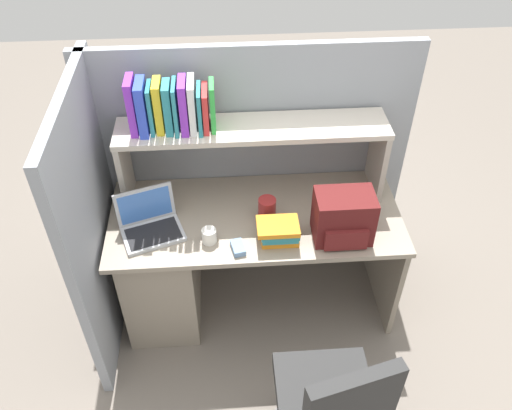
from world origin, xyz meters
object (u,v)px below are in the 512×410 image
object	(u,v)px
backpack	(344,218)
computer_mouse	(238,248)
laptop	(150,223)
snack_canister	(267,209)
paper_cup	(209,236)

from	to	relation	value
backpack	computer_mouse	xyz separation A→B (m)	(-0.55, -0.06, -0.12)
laptop	snack_canister	bearing A→B (deg)	4.76
laptop	paper_cup	xyz separation A→B (m)	(0.31, -0.11, -0.01)
laptop	backpack	size ratio (longest dim) A/B	1.24
computer_mouse	paper_cup	distance (m)	0.16
backpack	paper_cup	size ratio (longest dim) A/B	3.73
paper_cup	snack_canister	xyz separation A→B (m)	(0.31, 0.16, 0.02)
computer_mouse	snack_canister	bearing A→B (deg)	41.65
laptop	paper_cup	world-z (taller)	laptop
snack_canister	computer_mouse	bearing A→B (deg)	-126.24
laptop	computer_mouse	world-z (taller)	laptop
laptop	computer_mouse	distance (m)	0.49
paper_cup	snack_canister	distance (m)	0.35
backpack	snack_canister	size ratio (longest dim) A/B	2.30
computer_mouse	snack_canister	distance (m)	0.29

